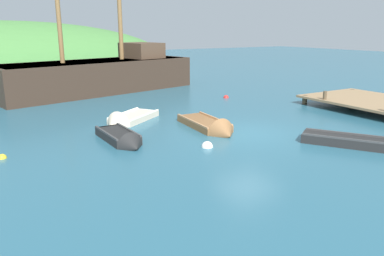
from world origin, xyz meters
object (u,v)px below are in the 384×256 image
rowboat_portside (212,128)px  buoy_white (207,147)px  sailing_ship (100,80)px  buoy_yellow (2,158)px  rowboat_near_dock (361,144)px  rowboat_center (127,121)px  rowboat_outer_left (122,140)px  buoy_red (226,98)px

rowboat_portside → buoy_white: size_ratio=8.51×
sailing_ship → buoy_yellow: (-7.13, -11.86, -0.83)m
rowboat_near_dock → buoy_yellow: (-11.36, 5.41, -0.11)m
rowboat_center → buoy_yellow: bearing=-10.6°
sailing_ship → buoy_white: bearing=75.0°
rowboat_near_dock → rowboat_center: bearing=-175.8°
rowboat_outer_left → rowboat_portside: size_ratio=0.81×
rowboat_outer_left → buoy_yellow: (-4.08, 0.39, -0.10)m
rowboat_center → rowboat_near_dock: rowboat_center is taller
rowboat_portside → rowboat_center: bearing=-135.1°
rowboat_portside → buoy_yellow: rowboat_portside is taller
rowboat_center → buoy_white: rowboat_center is taller
buoy_yellow → sailing_ship: bearing=59.0°
rowboat_outer_left → rowboat_near_dock: rowboat_outer_left is taller
sailing_ship → rowboat_portside: (0.88, -12.46, -0.74)m
rowboat_outer_left → rowboat_near_dock: 8.84m
sailing_ship → rowboat_portside: bearing=81.4°
rowboat_outer_left → buoy_yellow: 4.10m
sailing_ship → rowboat_center: bearing=66.7°
sailing_ship → rowboat_near_dock: 17.80m
rowboat_center → rowboat_outer_left: (-1.28, -2.84, 0.03)m
rowboat_portside → buoy_yellow: bearing=-90.4°
sailing_ship → rowboat_center: sailing_ship is taller
buoy_white → rowboat_near_dock: bearing=-31.1°
sailing_ship → rowboat_center: (-1.77, -9.41, -0.75)m
buoy_white → sailing_ship: bearing=87.6°
rowboat_outer_left → sailing_ship: bearing=164.3°
rowboat_outer_left → rowboat_center: bearing=154.0°
rowboat_outer_left → buoy_red: size_ratio=8.65×
rowboat_outer_left → buoy_red: rowboat_outer_left is taller
rowboat_near_dock → buoy_red: 10.91m
sailing_ship → rowboat_outer_left: 12.65m
rowboat_portside → buoy_yellow: (-8.01, 0.60, -0.08)m
rowboat_outer_left → buoy_red: bearing=120.7°
sailing_ship → buoy_yellow: sailing_ship is taller
rowboat_near_dock → buoy_red: size_ratio=10.60×
rowboat_near_dock → buoy_white: bearing=-154.3°
buoy_white → rowboat_portside: bearing=52.3°
rowboat_center → rowboat_near_dock: 9.89m
sailing_ship → buoy_white: size_ratio=37.26×
rowboat_portside → rowboat_outer_left: bearing=-89.1°
rowboat_outer_left → buoy_white: (2.46, -2.11, -0.10)m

